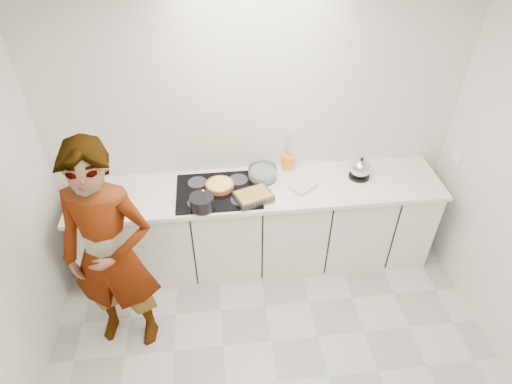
{
  "coord_description": "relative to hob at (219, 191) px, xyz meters",
  "views": [
    {
      "loc": [
        -0.35,
        -1.63,
        3.21
      ],
      "look_at": [
        -0.05,
        1.05,
        1.05
      ],
      "focal_mm": 30.0,
      "sensor_mm": 36.0,
      "label": 1
    }
  ],
  "objects": [
    {
      "name": "floor",
      "position": [
        0.35,
        -1.26,
        -0.92
      ],
      "size": [
        3.6,
        3.2,
        0.0
      ],
      "primitive_type": "cube",
      "color": "silver",
      "rests_on": "ground"
    },
    {
      "name": "ceiling",
      "position": [
        0.35,
        -1.26,
        1.68
      ],
      "size": [
        3.6,
        3.2,
        0.0
      ],
      "primitive_type": "cube",
      "color": "white",
      "rests_on": "wall_back"
    },
    {
      "name": "wall_back",
      "position": [
        0.35,
        0.34,
        0.38
      ],
      "size": [
        3.6,
        0.0,
        2.6
      ],
      "primitive_type": "cube",
      "color": "silver",
      "rests_on": "ground"
    },
    {
      "name": "base_cabinets",
      "position": [
        0.35,
        0.02,
        -0.48
      ],
      "size": [
        3.2,
        0.58,
        0.87
      ],
      "primitive_type": "cube",
      "color": "white",
      "rests_on": "floor"
    },
    {
      "name": "countertop",
      "position": [
        0.35,
        0.02,
        -0.03
      ],
      "size": [
        3.24,
        0.64,
        0.04
      ],
      "primitive_type": "cube",
      "color": "white",
      "rests_on": "base_cabinets"
    },
    {
      "name": "hob",
      "position": [
        0.0,
        0.0,
        0.0
      ],
      "size": [
        0.72,
        0.54,
        0.01
      ],
      "primitive_type": "cube",
      "color": "black",
      "rests_on": "countertop"
    },
    {
      "name": "tart_dish",
      "position": [
        0.01,
        0.05,
        0.03
      ],
      "size": [
        0.32,
        0.32,
        0.04
      ],
      "color": "#BE522B",
      "rests_on": "hob"
    },
    {
      "name": "saucepan",
      "position": [
        -0.14,
        -0.2,
        0.06
      ],
      "size": [
        0.25,
        0.25,
        0.19
      ],
      "color": "black",
      "rests_on": "hob"
    },
    {
      "name": "baking_dish",
      "position": [
        0.29,
        -0.15,
        0.04
      ],
      "size": [
        0.35,
        0.3,
        0.06
      ],
      "color": "silver",
      "rests_on": "hob"
    },
    {
      "name": "mixing_bowl",
      "position": [
        0.4,
        0.15,
        0.05
      ],
      "size": [
        0.33,
        0.33,
        0.12
      ],
      "color": "silver",
      "rests_on": "countertop"
    },
    {
      "name": "tea_towel",
      "position": [
        0.73,
        -0.02,
        0.01
      ],
      "size": [
        0.28,
        0.27,
        0.04
      ],
      "primitive_type": "cube",
      "rotation": [
        0.0,
        0.0,
        0.64
      ],
      "color": "white",
      "rests_on": "countertop"
    },
    {
      "name": "kettle",
      "position": [
        1.26,
        0.07,
        0.08
      ],
      "size": [
        0.24,
        0.24,
        0.21
      ],
      "color": "black",
      "rests_on": "countertop"
    },
    {
      "name": "utensil_crock",
      "position": [
        0.65,
        0.28,
        0.06
      ],
      "size": [
        0.11,
        0.11,
        0.14
      ],
      "primitive_type": "cylinder",
      "rotation": [
        0.0,
        0.0,
        -0.01
      ],
      "color": "orange",
      "rests_on": "countertop"
    },
    {
      "name": "cook",
      "position": [
        -0.8,
        -0.68,
        0.02
      ],
      "size": [
        0.75,
        0.56,
        1.87
      ],
      "primitive_type": "imported",
      "rotation": [
        0.0,
        0.0,
        -0.17
      ],
      "color": "white",
      "rests_on": "floor"
    }
  ]
}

